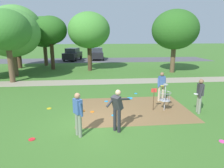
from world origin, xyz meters
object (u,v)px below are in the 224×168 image
at_px(frisbee_far_left, 32,139).
at_px(frisbee_far_right, 106,101).
at_px(player_waiting_left, 161,85).
at_px(frisbee_scattered_b, 92,112).
at_px(tree_mid_center, 44,32).
at_px(tree_mid_right, 175,30).
at_px(player_foreground_watching, 200,94).
at_px(player_throwing, 78,112).
at_px(tree_far_left, 89,30).
at_px(frisbee_by_tee, 136,93).
at_px(tree_mid_left, 16,27).
at_px(disc_golf_basket, 164,96).
at_px(tree_near_left, 7,30).
at_px(frisbee_mid_grass, 114,115).
at_px(tree_far_center, 11,33).
at_px(parked_car_leftmost, 73,54).
at_px(player_waiting_right, 117,108).
at_px(frisbee_scattered_a, 223,141).
at_px(frisbee_near_basket, 49,108).
at_px(tree_far_right, 51,30).
at_px(parked_car_center_left, 97,54).

bearing_deg(frisbee_far_left, frisbee_far_right, 52.92).
height_order(player_waiting_left, frisbee_scattered_b, player_waiting_left).
xyz_separation_m(tree_mid_center, tree_mid_right, (13.99, -6.10, 0.15)).
height_order(player_foreground_watching, player_throwing, same).
xyz_separation_m(frisbee_far_right, tree_far_left, (-1.02, 10.55, 4.20)).
relative_size(frisbee_by_tee, tree_mid_left, 0.03).
distance_m(player_throwing, frisbee_far_right, 4.24).
relative_size(disc_golf_basket, frisbee_far_left, 5.81).
xyz_separation_m(frisbee_by_tee, tree_near_left, (-9.34, 4.27, 4.08)).
xyz_separation_m(player_waiting_left, frisbee_mid_grass, (-2.96, -1.86, -0.96)).
bearing_deg(player_throwing, frisbee_scattered_b, 77.87).
distance_m(player_waiting_left, frisbee_scattered_b, 4.29).
xyz_separation_m(tree_far_center, parked_car_leftmost, (4.22, 11.57, -3.00)).
xyz_separation_m(disc_golf_basket, parked_car_leftmost, (-6.50, 21.44, 0.17)).
relative_size(player_waiting_right, parked_car_leftmost, 0.38).
distance_m(frisbee_far_left, tree_mid_right, 16.95).
height_order(player_waiting_left, parked_car_leftmost, parked_car_leftmost).
distance_m(frisbee_far_right, frisbee_scattered_b, 1.74).
bearing_deg(frisbee_scattered_a, tree_mid_center, 118.05).
relative_size(frisbee_by_tee, frisbee_scattered_a, 0.82).
distance_m(frisbee_near_basket, frisbee_far_right, 3.18).
bearing_deg(tree_mid_center, tree_far_right, -65.05).
distance_m(tree_far_left, tree_far_center, 7.30).
distance_m(frisbee_far_left, frisbee_scattered_a, 6.96).
bearing_deg(player_waiting_right, tree_far_right, 109.15).
relative_size(tree_near_left, parked_car_center_left, 1.35).
xyz_separation_m(tree_mid_center, parked_car_leftmost, (2.85, 5.08, -3.18)).
bearing_deg(tree_mid_left, tree_mid_right, -14.93).
relative_size(player_throwing, tree_far_left, 0.28).
relative_size(tree_far_left, parked_car_center_left, 1.44).
distance_m(frisbee_far_right, tree_near_left, 10.09).
bearing_deg(parked_car_leftmost, tree_mid_left, -129.11).
bearing_deg(frisbee_scattered_a, player_waiting_left, 98.68).
height_order(player_waiting_right, frisbee_scattered_a, player_waiting_right).
distance_m(tree_far_center, parked_car_center_left, 14.83).
height_order(tree_mid_center, parked_car_center_left, tree_mid_center).
bearing_deg(tree_far_right, disc_golf_basket, -59.23).
xyz_separation_m(player_foreground_watching, player_waiting_left, (-1.24, 1.92, 0.00)).
bearing_deg(frisbee_by_tee, tree_mid_center, 122.89).
distance_m(player_waiting_left, frisbee_by_tee, 2.19).
distance_m(frisbee_by_tee, parked_car_leftmost, 19.29).
height_order(player_waiting_left, parked_car_center_left, parked_car_center_left).
bearing_deg(frisbee_far_right, player_throwing, -108.68).
distance_m(player_waiting_right, parked_car_center_left, 24.03).
distance_m(frisbee_by_tee, tree_mid_left, 16.82).
bearing_deg(disc_golf_basket, frisbee_scattered_a, -71.40).
relative_size(player_throwing, tree_mid_center, 0.29).
xyz_separation_m(frisbee_scattered_a, tree_far_left, (-4.89, 15.41, 4.20)).
relative_size(player_foreground_watching, frisbee_mid_grass, 7.99).
height_order(frisbee_by_tee, tree_mid_center, tree_mid_center).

